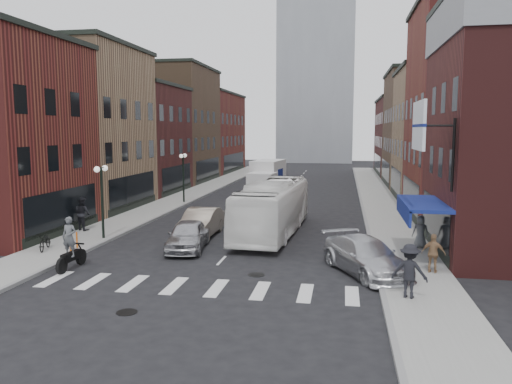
{
  "coord_description": "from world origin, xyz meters",
  "views": [
    {
      "loc": [
        5.5,
        -20.95,
        6.01
      ],
      "look_at": [
        0.7,
        6.23,
        2.59
      ],
      "focal_mm": 35.0,
      "sensor_mm": 36.0,
      "label": 1
    }
  ],
  "objects_px": {
    "transit_bus": "(273,208)",
    "ped_right_c": "(420,232)",
    "billboard_sign": "(421,127)",
    "motorcycle_rider": "(70,245)",
    "streetlamp_near": "(102,188)",
    "sedan_left_near": "(188,235)",
    "ped_left_solo": "(82,214)",
    "box_truck": "(267,179)",
    "parked_bicycle": "(45,241)",
    "ped_right_b": "(433,253)",
    "bike_rack": "(74,241)",
    "ped_right_a": "(410,271)",
    "streetlamp_far": "(183,168)",
    "sedan_left_far": "(201,223)",
    "curb_car": "(366,256)"
  },
  "relations": [
    {
      "from": "transit_bus",
      "to": "ped_right_c",
      "type": "height_order",
      "value": "transit_bus"
    },
    {
      "from": "billboard_sign",
      "to": "motorcycle_rider",
      "type": "bearing_deg",
      "value": -171.97
    },
    {
      "from": "streetlamp_near",
      "to": "transit_bus",
      "type": "bearing_deg",
      "value": 20.65
    },
    {
      "from": "sedan_left_near",
      "to": "ped_left_solo",
      "type": "relative_size",
      "value": 2.21
    },
    {
      "from": "motorcycle_rider",
      "to": "box_truck",
      "type": "bearing_deg",
      "value": 82.17
    },
    {
      "from": "parked_bicycle",
      "to": "motorcycle_rider",
      "type": "bearing_deg",
      "value": -58.77
    },
    {
      "from": "streetlamp_near",
      "to": "ped_left_solo",
      "type": "relative_size",
      "value": 2.08
    },
    {
      "from": "transit_bus",
      "to": "ped_right_b",
      "type": "distance_m",
      "value": 10.6
    },
    {
      "from": "ped_right_c",
      "to": "bike_rack",
      "type": "bearing_deg",
      "value": 10.28
    },
    {
      "from": "ped_left_solo",
      "to": "ped_right_a",
      "type": "bearing_deg",
      "value": 176.74
    },
    {
      "from": "box_truck",
      "to": "ped_right_a",
      "type": "height_order",
      "value": "box_truck"
    },
    {
      "from": "streetlamp_near",
      "to": "ped_right_a",
      "type": "distance_m",
      "value": 16.99
    },
    {
      "from": "motorcycle_rider",
      "to": "ped_right_a",
      "type": "xyz_separation_m",
      "value": [
        13.94,
        -1.69,
        0.02
      ]
    },
    {
      "from": "parked_bicycle",
      "to": "streetlamp_far",
      "type": "bearing_deg",
      "value": 67.62
    },
    {
      "from": "bike_rack",
      "to": "ped_left_solo",
      "type": "relative_size",
      "value": 0.4
    },
    {
      "from": "sedan_left_far",
      "to": "ped_right_c",
      "type": "distance_m",
      "value": 11.88
    },
    {
      "from": "streetlamp_near",
      "to": "ped_right_a",
      "type": "xyz_separation_m",
      "value": [
        15.26,
        -7.26,
        -1.8
      ]
    },
    {
      "from": "streetlamp_near",
      "to": "sedan_left_far",
      "type": "xyz_separation_m",
      "value": [
        4.96,
        2.0,
        -2.12
      ]
    },
    {
      "from": "ped_left_solo",
      "to": "ped_right_b",
      "type": "distance_m",
      "value": 19.66
    },
    {
      "from": "sedan_left_far",
      "to": "parked_bicycle",
      "type": "relative_size",
      "value": 2.95
    },
    {
      "from": "streetlamp_far",
      "to": "ped_right_a",
      "type": "relative_size",
      "value": 2.14
    },
    {
      "from": "sedan_left_near",
      "to": "sedan_left_far",
      "type": "distance_m",
      "value": 3.26
    },
    {
      "from": "ped_right_a",
      "to": "sedan_left_near",
      "type": "bearing_deg",
      "value": -14.57
    },
    {
      "from": "motorcycle_rider",
      "to": "sedan_left_near",
      "type": "distance_m",
      "value": 5.83
    },
    {
      "from": "streetlamp_far",
      "to": "box_truck",
      "type": "xyz_separation_m",
      "value": [
        6.01,
        5.72,
        -1.31
      ]
    },
    {
      "from": "streetlamp_near",
      "to": "billboard_sign",
      "type": "bearing_deg",
      "value": -12.35
    },
    {
      "from": "streetlamp_far",
      "to": "curb_car",
      "type": "relative_size",
      "value": 0.8
    },
    {
      "from": "ped_right_b",
      "to": "ped_right_c",
      "type": "relative_size",
      "value": 1.0
    },
    {
      "from": "streetlamp_far",
      "to": "ped_right_c",
      "type": "bearing_deg",
      "value": -38.56
    },
    {
      "from": "billboard_sign",
      "to": "streetlamp_far",
      "type": "relative_size",
      "value": 0.9
    },
    {
      "from": "box_truck",
      "to": "curb_car",
      "type": "bearing_deg",
      "value": -65.01
    },
    {
      "from": "bike_rack",
      "to": "box_truck",
      "type": "height_order",
      "value": "box_truck"
    },
    {
      "from": "bike_rack",
      "to": "parked_bicycle",
      "type": "distance_m",
      "value": 1.36
    },
    {
      "from": "transit_bus",
      "to": "sedan_left_near",
      "type": "xyz_separation_m",
      "value": [
        -3.7,
        -4.6,
        -0.8
      ]
    },
    {
      "from": "billboard_sign",
      "to": "streetlamp_near",
      "type": "bearing_deg",
      "value": 167.65
    },
    {
      "from": "motorcycle_rider",
      "to": "ped_left_solo",
      "type": "bearing_deg",
      "value": 118.21
    },
    {
      "from": "streetlamp_far",
      "to": "box_truck",
      "type": "distance_m",
      "value": 8.4
    },
    {
      "from": "sedan_left_far",
      "to": "motorcycle_rider",
      "type": "bearing_deg",
      "value": -115.71
    },
    {
      "from": "streetlamp_far",
      "to": "ped_left_solo",
      "type": "distance_m",
      "value": 12.53
    },
    {
      "from": "ped_right_b",
      "to": "sedan_left_far",
      "type": "bearing_deg",
      "value": -10.4
    },
    {
      "from": "ped_right_a",
      "to": "ped_right_c",
      "type": "relative_size",
      "value": 1.17
    },
    {
      "from": "ped_right_b",
      "to": "box_truck",
      "type": "bearing_deg",
      "value": -49.45
    },
    {
      "from": "sedan_left_far",
      "to": "curb_car",
      "type": "relative_size",
      "value": 0.93
    },
    {
      "from": "bike_rack",
      "to": "ped_left_solo",
      "type": "xyz_separation_m",
      "value": [
        -2.0,
        4.49,
        0.59
      ]
    },
    {
      "from": "curb_car",
      "to": "parked_bicycle",
      "type": "relative_size",
      "value": 3.18
    },
    {
      "from": "ped_left_solo",
      "to": "streetlamp_near",
      "type": "bearing_deg",
      "value": 164.99
    },
    {
      "from": "ped_right_c",
      "to": "streetlamp_near",
      "type": "bearing_deg",
      "value": 1.33
    },
    {
      "from": "sedan_left_near",
      "to": "bike_rack",
      "type": "bearing_deg",
      "value": -172.16
    },
    {
      "from": "box_truck",
      "to": "ped_right_b",
      "type": "distance_m",
      "value": 25.89
    },
    {
      "from": "sedan_left_far",
      "to": "billboard_sign",
      "type": "bearing_deg",
      "value": -26.52
    }
  ]
}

